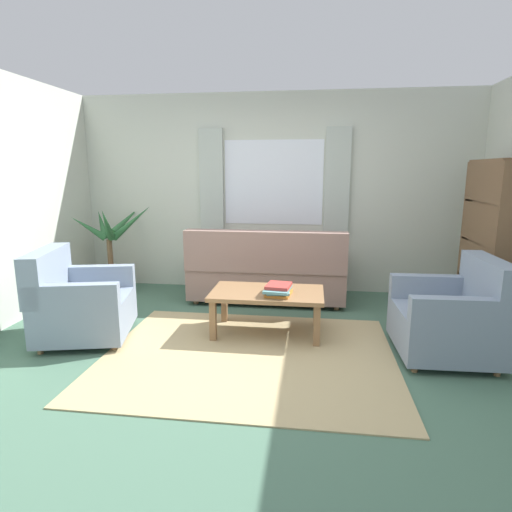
{
  "coord_description": "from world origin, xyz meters",
  "views": [
    {
      "loc": [
        0.53,
        -3.41,
        1.61
      ],
      "look_at": [
        -0.03,
        0.7,
        0.76
      ],
      "focal_mm": 29.42,
      "sensor_mm": 36.0,
      "label": 1
    }
  ],
  "objects_px": {
    "armchair_left": "(79,303)",
    "potted_plant": "(112,262)",
    "armchair_right": "(453,318)",
    "bookshelf": "(487,253)",
    "coffee_table": "(267,297)",
    "couch": "(267,272)",
    "book_stack_on_table": "(278,289)"
  },
  "relations": [
    {
      "from": "armchair_left",
      "to": "potted_plant",
      "type": "bearing_deg",
      "value": 1.65
    },
    {
      "from": "armchair_right",
      "to": "bookshelf",
      "type": "xyz_separation_m",
      "value": [
        0.59,
        0.94,
        0.41
      ]
    },
    {
      "from": "coffee_table",
      "to": "couch",
      "type": "bearing_deg",
      "value": 96.36
    },
    {
      "from": "book_stack_on_table",
      "to": "potted_plant",
      "type": "height_order",
      "value": "potted_plant"
    },
    {
      "from": "book_stack_on_table",
      "to": "bookshelf",
      "type": "height_order",
      "value": "bookshelf"
    },
    {
      "from": "book_stack_on_table",
      "to": "bookshelf",
      "type": "distance_m",
      "value": 2.27
    },
    {
      "from": "armchair_right",
      "to": "book_stack_on_table",
      "type": "height_order",
      "value": "armchair_right"
    },
    {
      "from": "potted_plant",
      "to": "bookshelf",
      "type": "bearing_deg",
      "value": -6.9
    },
    {
      "from": "book_stack_on_table",
      "to": "couch",
      "type": "bearing_deg",
      "value": 101.45
    },
    {
      "from": "couch",
      "to": "book_stack_on_table",
      "type": "xyz_separation_m",
      "value": [
        0.24,
        -1.16,
        0.12
      ]
    },
    {
      "from": "couch",
      "to": "armchair_left",
      "type": "relative_size",
      "value": 1.89
    },
    {
      "from": "armchair_right",
      "to": "armchair_left",
      "type": "bearing_deg",
      "value": -90.87
    },
    {
      "from": "couch",
      "to": "book_stack_on_table",
      "type": "bearing_deg",
      "value": 101.45
    },
    {
      "from": "potted_plant",
      "to": "bookshelf",
      "type": "xyz_separation_m",
      "value": [
        4.44,
        -0.54,
        0.34
      ]
    },
    {
      "from": "armchair_left",
      "to": "coffee_table",
      "type": "height_order",
      "value": "armchair_left"
    },
    {
      "from": "book_stack_on_table",
      "to": "coffee_table",
      "type": "bearing_deg",
      "value": 140.72
    },
    {
      "from": "armchair_right",
      "to": "bookshelf",
      "type": "relative_size",
      "value": 0.51
    },
    {
      "from": "potted_plant",
      "to": "armchair_right",
      "type": "bearing_deg",
      "value": -20.96
    },
    {
      "from": "book_stack_on_table",
      "to": "bookshelf",
      "type": "relative_size",
      "value": 0.21
    },
    {
      "from": "couch",
      "to": "coffee_table",
      "type": "relative_size",
      "value": 1.73
    },
    {
      "from": "potted_plant",
      "to": "bookshelf",
      "type": "height_order",
      "value": "bookshelf"
    },
    {
      "from": "armchair_right",
      "to": "bookshelf",
      "type": "bearing_deg",
      "value": 145.86
    },
    {
      "from": "couch",
      "to": "armchair_right",
      "type": "xyz_separation_m",
      "value": [
        1.77,
        -1.37,
        -0.01
      ]
    },
    {
      "from": "armchair_left",
      "to": "armchair_right",
      "type": "xyz_separation_m",
      "value": [
        3.44,
        0.05,
        0.0
      ]
    },
    {
      "from": "armchair_right",
      "to": "bookshelf",
      "type": "height_order",
      "value": "bookshelf"
    },
    {
      "from": "bookshelf",
      "to": "armchair_right",
      "type": "bearing_deg",
      "value": 147.64
    },
    {
      "from": "potted_plant",
      "to": "book_stack_on_table",
      "type": "bearing_deg",
      "value": -28.67
    },
    {
      "from": "armchair_right",
      "to": "potted_plant",
      "type": "distance_m",
      "value": 4.12
    },
    {
      "from": "couch",
      "to": "armchair_right",
      "type": "bearing_deg",
      "value": 142.27
    },
    {
      "from": "armchair_left",
      "to": "coffee_table",
      "type": "bearing_deg",
      "value": -92.03
    },
    {
      "from": "book_stack_on_table",
      "to": "potted_plant",
      "type": "bearing_deg",
      "value": 151.33
    },
    {
      "from": "coffee_table",
      "to": "book_stack_on_table",
      "type": "height_order",
      "value": "book_stack_on_table"
    }
  ]
}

